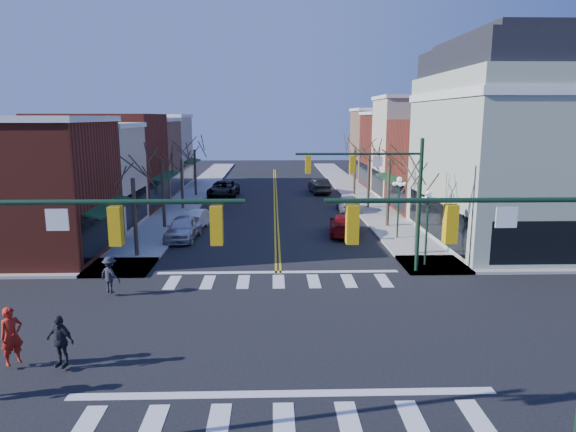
{
  "coord_description": "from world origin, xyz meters",
  "views": [
    {
      "loc": [
        -0.27,
        -18.85,
        8.28
      ],
      "look_at": [
        0.57,
        9.33,
        2.8
      ],
      "focal_mm": 32.0,
      "sensor_mm": 36.0,
      "label": 1
    }
  ],
  "objects": [
    {
      "name": "lamppost_midblock",
      "position": [
        8.2,
        15.0,
        2.96
      ],
      "size": [
        0.36,
        0.36,
        4.33
      ],
      "color": "#14331E",
      "rests_on": "ground"
    },
    {
      "name": "traffic_mast_far_right",
      "position": [
        5.55,
        7.4,
        4.71
      ],
      "size": [
        6.6,
        0.28,
        7.2
      ],
      "color": "#14331E",
      "rests_on": "ground"
    },
    {
      "name": "traffic_mast_near_right",
      "position": [
        5.55,
        -7.4,
        4.71
      ],
      "size": [
        6.6,
        0.28,
        7.2
      ],
      "color": "#14331E",
      "rests_on": "ground"
    },
    {
      "name": "tree_right_b",
      "position": [
        8.4,
        19.0,
        2.59
      ],
      "size": [
        0.24,
        0.24,
        5.18
      ],
      "primitive_type": "cylinder",
      "color": "#382B21",
      "rests_on": "ground"
    },
    {
      "name": "car_right_mid",
      "position": [
        6.4,
        25.69,
        0.75
      ],
      "size": [
        1.83,
        4.42,
        1.5
      ],
      "primitive_type": "imported",
      "rotation": [
        0.0,
        0.0,
        3.16
      ],
      "color": "#AFAEB3",
      "rests_on": "ground"
    },
    {
      "name": "sidewalk_left",
      "position": [
        -8.75,
        20.0,
        0.07
      ],
      "size": [
        3.5,
        70.0,
        0.15
      ],
      "primitive_type": "cube",
      "color": "#9E9B93",
      "rests_on": "ground"
    },
    {
      "name": "car_right_near",
      "position": [
        4.8,
        16.68,
        0.74
      ],
      "size": [
        2.64,
        5.29,
        1.47
      ],
      "primitive_type": "imported",
      "rotation": [
        0.0,
        0.0,
        3.03
      ],
      "color": "maroon",
      "rests_on": "ground"
    },
    {
      "name": "pedestrian_dark_a",
      "position": [
        -7.3,
        -2.87,
        1.03
      ],
      "size": [
        1.11,
        0.74,
        1.76
      ],
      "primitive_type": "imported",
      "rotation": [
        0.0,
        0.0,
        -0.33
      ],
      "color": "black",
      "rests_on": "sidewalk_left"
    },
    {
      "name": "car_left_mid",
      "position": [
        -6.21,
        18.72,
        0.72
      ],
      "size": [
        2.08,
        4.51,
        1.43
      ],
      "primitive_type": "imported",
      "rotation": [
        0.0,
        0.0,
        -0.13
      ],
      "color": "silver",
      "rests_on": "ground"
    },
    {
      "name": "car_left_far",
      "position": [
        -5.39,
        34.15,
        0.85
      ],
      "size": [
        3.09,
        6.26,
        1.71
      ],
      "primitive_type": "imported",
      "rotation": [
        0.0,
        0.0,
        -0.04
      ],
      "color": "black",
      "rests_on": "ground"
    },
    {
      "name": "bldg_right_tan",
      "position": [
        15.5,
        49.0,
        4.5
      ],
      "size": [
        10.0,
        8.0,
        9.0
      ],
      "primitive_type": "cube",
      "color": "#9C6F56",
      "rests_on": "ground"
    },
    {
      "name": "tree_right_c",
      "position": [
        8.4,
        27.0,
        2.42
      ],
      "size": [
        0.24,
        0.24,
        4.83
      ],
      "primitive_type": "cylinder",
      "color": "#382B21",
      "rests_on": "ground"
    },
    {
      "name": "sidewalk_right",
      "position": [
        8.75,
        20.0,
        0.07
      ],
      "size": [
        3.5,
        70.0,
        0.15
      ],
      "primitive_type": "cube",
      "color": "#9E9B93",
      "rests_on": "ground"
    },
    {
      "name": "bldg_right_brick_b",
      "position": [
        15.5,
        41.0,
        4.25
      ],
      "size": [
        10.0,
        8.0,
        8.5
      ],
      "primitive_type": "cube",
      "color": "maroon",
      "rests_on": "ground"
    },
    {
      "name": "tree_left_c",
      "position": [
        -8.4,
        27.0,
        2.27
      ],
      "size": [
        0.24,
        0.24,
        4.55
      ],
      "primitive_type": "cylinder",
      "color": "#382B21",
      "rests_on": "ground"
    },
    {
      "name": "pedestrian_red_a",
      "position": [
        -8.96,
        -2.67,
        1.14
      ],
      "size": [
        0.84,
        0.85,
        1.98
      ],
      "primitive_type": "imported",
      "rotation": [
        0.0,
        0.0,
        0.83
      ],
      "color": "#AD1D12",
      "rests_on": "sidewalk_left"
    },
    {
      "name": "lamppost_corner",
      "position": [
        8.2,
        8.5,
        2.96
      ],
      "size": [
        0.36,
        0.36,
        4.33
      ],
      "color": "#14331E",
      "rests_on": "ground"
    },
    {
      "name": "bldg_left_stucco_b",
      "position": [
        -15.5,
        43.5,
        4.1
      ],
      "size": [
        10.0,
        8.0,
        8.2
      ],
      "primitive_type": "cube",
      "color": "#C1B59F",
      "rests_on": "ground"
    },
    {
      "name": "bldg_right_brick_a",
      "position": [
        15.5,
        25.75,
        4.0
      ],
      "size": [
        10.0,
        8.5,
        8.0
      ],
      "primitive_type": "cube",
      "color": "maroon",
      "rests_on": "ground"
    },
    {
      "name": "tree_left_d",
      "position": [
        -8.4,
        35.0,
        2.45
      ],
      "size": [
        0.24,
        0.24,
        4.9
      ],
      "primitive_type": "cylinder",
      "color": "#382B21",
      "rests_on": "ground"
    },
    {
      "name": "bldg_left_brick_b",
      "position": [
        -15.5,
        27.5,
        4.25
      ],
      "size": [
        10.0,
        9.0,
        8.5
      ],
      "primitive_type": "cube",
      "color": "maroon",
      "rests_on": "ground"
    },
    {
      "name": "tree_right_d",
      "position": [
        8.4,
        35.0,
        2.48
      ],
      "size": [
        0.24,
        0.24,
        4.97
      ],
      "primitive_type": "cylinder",
      "color": "#382B21",
      "rests_on": "ground"
    },
    {
      "name": "bldg_left_tan",
      "position": [
        -15.5,
        35.75,
        3.9
      ],
      "size": [
        10.0,
        7.5,
        7.8
      ],
      "primitive_type": "cube",
      "color": "#9C6F56",
      "rests_on": "ground"
    },
    {
      "name": "tree_left_a",
      "position": [
        -8.4,
        11.0,
        2.38
      ],
      "size": [
        0.24,
        0.24,
        4.76
      ],
      "primitive_type": "cylinder",
      "color": "#382B21",
      "rests_on": "ground"
    },
    {
      "name": "tree_left_b",
      "position": [
        -8.4,
        19.0,
        2.52
      ],
      "size": [
        0.24,
        0.24,
        5.04
      ],
      "primitive_type": "cylinder",
      "color": "#382B21",
      "rests_on": "ground"
    },
    {
      "name": "bldg_right_stucco",
      "position": [
        15.5,
        33.5,
        5.0
      ],
      "size": [
        10.0,
        7.0,
        10.0
      ],
      "primitive_type": "cube",
      "color": "#C1B59F",
      "rests_on": "ground"
    },
    {
      "name": "ground",
      "position": [
        0.0,
        0.0,
        0.0
      ],
      "size": [
        160.0,
        160.0,
        0.0
      ],
      "primitive_type": "plane",
      "color": "black",
      "rests_on": "ground"
    },
    {
      "name": "pedestrian_dark_b",
      "position": [
        -7.89,
        4.34,
        1.02
      ],
      "size": [
        1.3,
        1.12,
        1.74
      ],
      "primitive_type": "imported",
      "rotation": [
        0.0,
        0.0,
        2.63
      ],
      "color": "#212129",
      "rests_on": "sidewalk_left"
    },
    {
      "name": "tree_right_a",
      "position": [
        8.4,
        11.0,
        2.31
      ],
      "size": [
        0.24,
        0.24,
        4.62
      ],
      "primitive_type": "cylinder",
      "color": "#382B21",
      "rests_on": "ground"
    },
    {
      "name": "car_right_far",
      "position": [
        4.8,
        36.64,
        0.81
      ],
      "size": [
        2.18,
        5.07,
        1.62
      ],
      "primitive_type": "imported",
      "rotation": [
        0.0,
        0.0,
        3.24
      ],
      "color": "black",
      "rests_on": "ground"
    },
    {
      "name": "bldg_left_stucco_a",
      "position": [
        -15.5,
        19.5,
        3.75
      ],
      "size": [
        10.0,
        7.0,
        7.5
      ],
      "primitive_type": "cube",
      "color": "#C1B59F",
      "rests_on": "ground"
    },
    {
      "name": "traffic_mast_near_left",
      "position": [
        -5.55,
        -7.4,
        4.71
      ],
      "size": [
        6.6,
        0.28,
        7.2
      ],
      "color": "#14331E",
      "rests_on": "ground"
    },
    {
      "name": "car_left_near",
      "position": [
        -6.4,
        15.5,
        0.8
      ],
      "size": [
        2.21,
        4.84,
        1.61
      ],
      "primitive_type": "imported",
      "rotation": [
        0.0,
        0.0,
        -0.07
      ],
      "color": "silver",
      "rests_on": "ground"
    },
    {
      "name": "victorian_corner",
      "position": [
        16.5,
        14.5,
        6.66
      ],
      "size": [
        12.25,
        14.25,
        13.3
      ],
      "color": "#A2AF98",
      "rests_on": "ground"
    },
    {
      "name": "bldg_left_brick_a",
      "position": [
        -15.5,
        11.75,
        4.0
      ],
      "size": [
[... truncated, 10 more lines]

